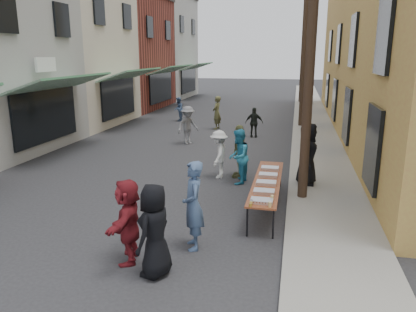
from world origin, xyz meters
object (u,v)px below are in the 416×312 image
at_px(utility_pole_near, 312,34).
at_px(utility_pole_mid, 305,44).
at_px(utility_pole_far, 303,48).
at_px(serving_table, 267,182).
at_px(guest_front_a, 155,231).
at_px(guest_front_c, 238,157).
at_px(server, 307,154).
at_px(catering_tray_sausage, 262,201).

height_order(utility_pole_near, utility_pole_mid, same).
bearing_deg(utility_pole_far, serving_table, -92.18).
bearing_deg(guest_front_a, utility_pole_far, -171.90).
height_order(serving_table, guest_front_c, guest_front_c).
distance_m(utility_pole_near, guest_front_a, 6.50).
bearing_deg(guest_front_a, server, 167.81).
xyz_separation_m(utility_pole_far, serving_table, (-0.94, -24.82, -3.79)).
bearing_deg(server, serving_table, 154.76).
bearing_deg(guest_front_c, guest_front_a, -1.90).
relative_size(utility_pole_near, guest_front_a, 5.09).
bearing_deg(guest_front_a, guest_front_c, -173.54).
bearing_deg(catering_tray_sausage, server, 73.82).
distance_m(utility_pole_near, serving_table, 3.99).
bearing_deg(utility_pole_near, server, 84.39).
relative_size(serving_table, server, 2.10).
xyz_separation_m(utility_pole_mid, serving_table, (-0.94, -12.82, -3.79)).
xyz_separation_m(catering_tray_sausage, guest_front_a, (-1.76, -2.21, 0.09)).
distance_m(catering_tray_sausage, guest_front_c, 3.74).
bearing_deg(utility_pole_far, server, -89.71).
distance_m(utility_pole_mid, guest_front_c, 11.64).
relative_size(utility_pole_near, catering_tray_sausage, 18.00).
bearing_deg(serving_table, utility_pole_near, 41.02).
relative_size(utility_pole_far, guest_front_c, 5.16).
relative_size(catering_tray_sausage, guest_front_a, 0.28).
xyz_separation_m(utility_pole_near, guest_front_a, (-2.70, -4.68, -3.62)).
height_order(utility_pole_far, server, utility_pole_far).
xyz_separation_m(guest_front_c, server, (2.10, 0.06, 0.18)).
height_order(utility_pole_far, catering_tray_sausage, utility_pole_far).
relative_size(serving_table, catering_tray_sausage, 8.00).
bearing_deg(guest_front_c, catering_tray_sausage, 21.32).
distance_m(utility_pole_far, server, 23.08).
height_order(utility_pole_mid, utility_pole_far, same).
bearing_deg(utility_pole_mid, guest_front_c, -100.35).
bearing_deg(serving_table, server, 62.10).
bearing_deg(guest_front_c, utility_pole_mid, 174.76).
bearing_deg(guest_front_c, server, 96.81).
relative_size(utility_pole_far, serving_table, 2.25).
height_order(utility_pole_mid, catering_tray_sausage, utility_pole_mid).
bearing_deg(utility_pole_far, guest_front_c, -94.96).
distance_m(utility_pole_near, utility_pole_far, 24.00).
bearing_deg(utility_pole_mid, serving_table, -94.21).
height_order(utility_pole_far, guest_front_c, utility_pole_far).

